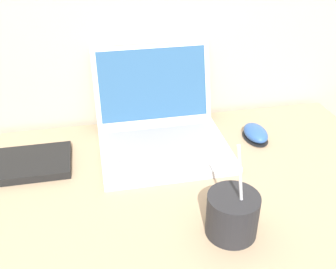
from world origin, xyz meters
TOP-DOWN VIEW (x-y plane):
  - laptop at (-0.03, 0.52)m, footprint 0.33×0.34m
  - drink_cup at (0.04, 0.16)m, footprint 0.10×0.10m
  - computer_mouse at (0.23, 0.49)m, footprint 0.06×0.10m

SIDE VIEW (x-z plane):
  - computer_mouse at x=0.23m, z-range 0.73..0.76m
  - drink_cup at x=0.04m, z-range 0.67..0.89m
  - laptop at x=-0.03m, z-range 0.66..0.89m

